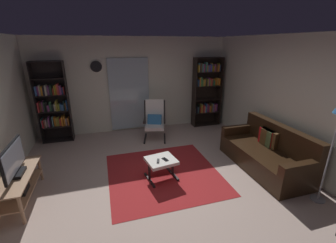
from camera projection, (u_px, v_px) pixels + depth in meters
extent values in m
plane|color=#BFA496|center=(162.00, 183.00, 4.07)|extent=(7.02, 7.02, 0.00)
cube|color=silver|center=(135.00, 85.00, 6.26)|extent=(5.60, 0.06, 2.60)
cube|color=silver|center=(293.00, 103.00, 4.37)|extent=(0.06, 6.00, 2.60)
cube|color=silver|center=(130.00, 95.00, 6.24)|extent=(1.10, 0.01, 2.00)
cube|color=#A82325|center=(164.00, 173.00, 4.36)|extent=(2.11, 2.11, 0.01)
cube|color=tan|center=(17.00, 175.00, 3.46)|extent=(0.43, 1.23, 0.02)
cube|color=tan|center=(21.00, 189.00, 3.54)|extent=(0.39, 1.17, 0.02)
cylinder|color=tan|center=(21.00, 210.00, 3.08)|extent=(0.05, 0.05, 0.46)
cylinder|color=tan|center=(40.00, 169.00, 4.09)|extent=(0.05, 0.05, 0.46)
cylinder|color=tan|center=(20.00, 171.00, 4.00)|extent=(0.05, 0.05, 0.46)
cube|color=black|center=(18.00, 191.00, 3.43)|extent=(0.26, 0.28, 0.07)
cube|color=black|center=(17.00, 173.00, 3.45)|extent=(0.20, 0.32, 0.05)
cube|color=black|center=(13.00, 159.00, 3.36)|extent=(0.04, 0.84, 0.46)
cube|color=silver|center=(14.00, 158.00, 3.37)|extent=(0.01, 0.79, 0.42)
cube|color=black|center=(37.00, 104.00, 5.41)|extent=(0.02, 0.30, 2.03)
cube|color=black|center=(69.00, 102.00, 5.60)|extent=(0.02, 0.30, 2.03)
cube|color=black|center=(54.00, 102.00, 5.63)|extent=(0.74, 0.02, 2.03)
cube|color=black|center=(59.00, 140.00, 5.84)|extent=(0.71, 0.28, 0.02)
cube|color=black|center=(57.00, 126.00, 5.71)|extent=(0.71, 0.28, 0.02)
cube|color=black|center=(54.00, 111.00, 5.57)|extent=(0.71, 0.28, 0.02)
cube|color=black|center=(51.00, 95.00, 5.44)|extent=(0.71, 0.28, 0.02)
cube|color=black|center=(49.00, 78.00, 5.30)|extent=(0.71, 0.28, 0.02)
cube|color=black|center=(46.00, 62.00, 5.17)|extent=(0.71, 0.28, 0.02)
cube|color=#549EA2|center=(42.00, 123.00, 5.60)|extent=(0.02, 0.20, 0.21)
cube|color=red|center=(43.00, 123.00, 5.58)|extent=(0.03, 0.23, 0.19)
cube|color=brown|center=(45.00, 123.00, 5.59)|extent=(0.03, 0.17, 0.19)
cube|color=beige|center=(46.00, 123.00, 5.60)|extent=(0.03, 0.15, 0.20)
cube|color=beige|center=(48.00, 123.00, 5.63)|extent=(0.02, 0.14, 0.19)
cube|color=#96428A|center=(49.00, 121.00, 5.62)|extent=(0.02, 0.20, 0.26)
cube|color=black|center=(51.00, 121.00, 5.65)|extent=(0.03, 0.13, 0.24)
cube|color=#5C949E|center=(53.00, 121.00, 5.63)|extent=(0.02, 0.14, 0.25)
cube|color=orange|center=(55.00, 121.00, 5.67)|extent=(0.03, 0.11, 0.23)
cube|color=#A58D34|center=(57.00, 122.00, 5.68)|extent=(0.04, 0.12, 0.21)
cube|color=olive|center=(59.00, 121.00, 5.67)|extent=(0.02, 0.11, 0.23)
cube|color=red|center=(61.00, 122.00, 5.71)|extent=(0.04, 0.17, 0.19)
cube|color=orange|center=(63.00, 121.00, 5.70)|extent=(0.04, 0.21, 0.24)
cube|color=orange|center=(65.00, 120.00, 5.73)|extent=(0.03, 0.18, 0.25)
cube|color=beige|center=(66.00, 121.00, 5.75)|extent=(0.02, 0.20, 0.18)
cube|color=brown|center=(67.00, 121.00, 5.76)|extent=(0.02, 0.14, 0.19)
cube|color=orange|center=(69.00, 121.00, 5.75)|extent=(0.03, 0.16, 0.19)
cube|color=#C83438|center=(39.00, 107.00, 5.44)|extent=(0.03, 0.21, 0.24)
cube|color=brown|center=(41.00, 107.00, 5.46)|extent=(0.04, 0.13, 0.23)
cube|color=#9E3B8D|center=(43.00, 106.00, 5.48)|extent=(0.03, 0.19, 0.26)
cube|color=#1E2D24|center=(45.00, 106.00, 5.47)|extent=(0.03, 0.23, 0.26)
cube|color=#242525|center=(47.00, 107.00, 5.48)|extent=(0.03, 0.12, 0.23)
cube|color=#944183|center=(49.00, 108.00, 5.53)|extent=(0.04, 0.19, 0.15)
cube|color=#3A804E|center=(50.00, 106.00, 5.52)|extent=(0.04, 0.11, 0.22)
cube|color=black|center=(53.00, 107.00, 5.53)|extent=(0.04, 0.15, 0.17)
cube|color=beige|center=(55.00, 107.00, 5.56)|extent=(0.04, 0.18, 0.18)
cube|color=olive|center=(57.00, 105.00, 5.56)|extent=(0.04, 0.23, 0.26)
cube|color=#96A02D|center=(59.00, 107.00, 5.58)|extent=(0.04, 0.15, 0.16)
cube|color=#3F6AAC|center=(61.00, 107.00, 5.60)|extent=(0.03, 0.14, 0.17)
cube|color=#3C68AA|center=(63.00, 107.00, 5.62)|extent=(0.04, 0.21, 0.15)
cube|color=#192F29|center=(64.00, 105.00, 5.59)|extent=(0.03, 0.17, 0.24)
cube|color=orange|center=(66.00, 106.00, 5.62)|extent=(0.03, 0.10, 0.18)
cube|color=#2759A7|center=(67.00, 105.00, 5.61)|extent=(0.03, 0.20, 0.25)
cube|color=#3B6AB5|center=(36.00, 91.00, 5.31)|extent=(0.04, 0.15, 0.22)
cube|color=#913587|center=(38.00, 91.00, 5.34)|extent=(0.03, 0.15, 0.22)
cube|color=beige|center=(40.00, 90.00, 5.31)|extent=(0.03, 0.13, 0.25)
cube|color=orange|center=(42.00, 91.00, 5.33)|extent=(0.04, 0.15, 0.22)
cube|color=black|center=(44.00, 91.00, 5.35)|extent=(0.03, 0.19, 0.21)
cube|color=beige|center=(46.00, 90.00, 5.36)|extent=(0.04, 0.20, 0.24)
cube|color=#8D498B|center=(48.00, 90.00, 5.38)|extent=(0.04, 0.10, 0.23)
cube|color=#252C35|center=(50.00, 91.00, 5.39)|extent=(0.03, 0.12, 0.21)
cube|color=black|center=(51.00, 90.00, 5.40)|extent=(0.03, 0.19, 0.25)
cube|color=#BF3A25|center=(53.00, 91.00, 5.42)|extent=(0.02, 0.14, 0.16)
cube|color=#9F9B2A|center=(55.00, 90.00, 5.41)|extent=(0.03, 0.10, 0.22)
cube|color=orange|center=(57.00, 89.00, 5.44)|extent=(0.03, 0.16, 0.25)
cube|color=#C73737|center=(58.00, 89.00, 5.42)|extent=(0.04, 0.21, 0.27)
cube|color=#964485|center=(60.00, 90.00, 5.45)|extent=(0.04, 0.15, 0.22)
cube|color=#2958A2|center=(63.00, 91.00, 5.49)|extent=(0.03, 0.13, 0.16)
cube|color=#C53734|center=(64.00, 90.00, 5.49)|extent=(0.03, 0.14, 0.18)
cube|color=black|center=(194.00, 93.00, 6.54)|extent=(0.02, 0.30, 2.04)
cube|color=black|center=(219.00, 92.00, 6.77)|extent=(0.02, 0.30, 2.04)
cube|color=black|center=(205.00, 92.00, 6.78)|extent=(0.85, 0.02, 2.04)
cube|color=black|center=(205.00, 124.00, 6.99)|extent=(0.82, 0.28, 0.02)
cube|color=black|center=(206.00, 112.00, 6.86)|extent=(0.82, 0.28, 0.02)
cube|color=black|center=(206.00, 99.00, 6.72)|extent=(0.82, 0.28, 0.02)
cube|color=black|center=(207.00, 86.00, 6.58)|extent=(0.82, 0.28, 0.02)
cube|color=black|center=(208.00, 72.00, 6.45)|extent=(0.82, 0.28, 0.02)
cube|color=black|center=(209.00, 58.00, 6.32)|extent=(0.82, 0.28, 0.02)
cube|color=beige|center=(195.00, 110.00, 6.72)|extent=(0.03, 0.11, 0.15)
cube|color=black|center=(196.00, 109.00, 6.72)|extent=(0.04, 0.18, 0.21)
cube|color=teal|center=(197.00, 110.00, 6.75)|extent=(0.03, 0.13, 0.17)
cube|color=#222B21|center=(198.00, 108.00, 6.76)|extent=(0.02, 0.15, 0.26)
cube|color=red|center=(200.00, 110.00, 6.77)|extent=(0.03, 0.14, 0.16)
cube|color=gold|center=(201.00, 108.00, 6.75)|extent=(0.02, 0.17, 0.25)
cube|color=beige|center=(202.00, 108.00, 6.79)|extent=(0.02, 0.10, 0.25)
cube|color=#C73B37|center=(203.00, 108.00, 6.80)|extent=(0.04, 0.20, 0.23)
cube|color=beige|center=(204.00, 109.00, 6.82)|extent=(0.03, 0.17, 0.18)
cube|color=#2D5EA4|center=(206.00, 108.00, 6.81)|extent=(0.03, 0.17, 0.26)
cube|color=red|center=(207.00, 108.00, 6.82)|extent=(0.04, 0.10, 0.25)
cube|color=#8D3392|center=(208.00, 108.00, 6.86)|extent=(0.03, 0.12, 0.20)
cube|color=orange|center=(210.00, 109.00, 6.84)|extent=(0.03, 0.14, 0.19)
cube|color=brown|center=(211.00, 107.00, 6.85)|extent=(0.02, 0.23, 0.26)
cube|color=#5D9A98|center=(212.00, 107.00, 6.88)|extent=(0.04, 0.20, 0.26)
cube|color=#964895|center=(213.00, 108.00, 6.87)|extent=(0.03, 0.23, 0.24)
cube|color=orange|center=(214.00, 108.00, 6.90)|extent=(0.04, 0.13, 0.21)
cube|color=#9B4193|center=(216.00, 107.00, 6.91)|extent=(0.04, 0.14, 0.24)
cube|color=#1F2534|center=(196.00, 82.00, 6.42)|extent=(0.02, 0.19, 0.27)
cube|color=#1F2928|center=(197.00, 84.00, 6.44)|extent=(0.03, 0.15, 0.16)
cube|color=#2E5EA5|center=(198.00, 83.00, 6.45)|extent=(0.03, 0.12, 0.19)
cube|color=orange|center=(199.00, 82.00, 6.46)|extent=(0.02, 0.22, 0.26)
cube|color=#3B7942|center=(200.00, 81.00, 6.48)|extent=(0.04, 0.21, 0.26)
cube|color=#377F3B|center=(201.00, 83.00, 6.50)|extent=(0.03, 0.18, 0.18)
cube|color=#AA9736|center=(202.00, 83.00, 6.51)|extent=(0.03, 0.20, 0.19)
cube|color=orange|center=(204.00, 82.00, 6.51)|extent=(0.04, 0.13, 0.19)
cube|color=#282E22|center=(205.00, 82.00, 6.55)|extent=(0.03, 0.22, 0.19)
cube|color=olive|center=(207.00, 82.00, 6.54)|extent=(0.04, 0.23, 0.21)
cube|color=#8E3F90|center=(208.00, 82.00, 6.54)|extent=(0.04, 0.16, 0.23)
cube|color=olive|center=(209.00, 82.00, 6.56)|extent=(0.02, 0.16, 0.18)
cube|color=#D73C37|center=(210.00, 82.00, 6.58)|extent=(0.03, 0.24, 0.21)
cube|color=brown|center=(212.00, 82.00, 6.60)|extent=(0.03, 0.19, 0.20)
cube|color=#318048|center=(213.00, 83.00, 6.59)|extent=(0.03, 0.19, 0.15)
cube|color=orange|center=(214.00, 82.00, 6.62)|extent=(0.04, 0.12, 0.19)
cube|color=orange|center=(215.00, 82.00, 6.63)|extent=(0.03, 0.14, 0.19)
cube|color=gold|center=(217.00, 81.00, 6.63)|extent=(0.03, 0.12, 0.21)
cube|color=orange|center=(218.00, 82.00, 6.64)|extent=(0.04, 0.22, 0.20)
cube|color=#3A6BA8|center=(196.00, 68.00, 6.30)|extent=(0.03, 0.10, 0.22)
cube|color=gold|center=(198.00, 68.00, 6.32)|extent=(0.04, 0.22, 0.20)
cube|color=teal|center=(199.00, 68.00, 6.32)|extent=(0.03, 0.10, 0.25)
cube|color=brown|center=(200.00, 67.00, 6.34)|extent=(0.03, 0.18, 0.25)
cube|color=teal|center=(202.00, 68.00, 6.35)|extent=(0.04, 0.20, 0.23)
cube|color=#A03E86|center=(203.00, 68.00, 6.37)|extent=(0.03, 0.23, 0.21)
cube|color=#338E41|center=(204.00, 68.00, 6.36)|extent=(0.04, 0.10, 0.22)
cube|color=teal|center=(206.00, 67.00, 6.38)|extent=(0.03, 0.17, 0.27)
cube|color=orange|center=(207.00, 68.00, 6.40)|extent=(0.03, 0.18, 0.19)
cube|color=#386BAF|center=(207.00, 68.00, 6.42)|extent=(0.04, 0.19, 0.18)
cube|color=#883D8C|center=(209.00, 68.00, 6.43)|extent=(0.03, 0.19, 0.19)
cube|color=#3257AF|center=(210.00, 68.00, 6.43)|extent=(0.03, 0.22, 0.22)
cube|color=gold|center=(211.00, 67.00, 6.44)|extent=(0.04, 0.10, 0.24)
cube|color=gold|center=(213.00, 69.00, 6.46)|extent=(0.02, 0.18, 0.16)
cube|color=#8D4982|center=(214.00, 68.00, 6.44)|extent=(0.03, 0.13, 0.21)
cube|color=brown|center=(215.00, 69.00, 6.47)|extent=(0.03, 0.24, 0.15)
cube|color=brown|center=(216.00, 68.00, 6.49)|extent=(0.02, 0.16, 0.21)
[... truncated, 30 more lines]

